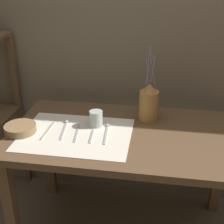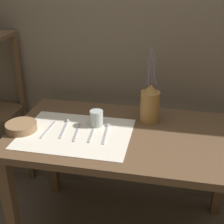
{
  "view_description": "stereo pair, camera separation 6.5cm",
  "coord_description": "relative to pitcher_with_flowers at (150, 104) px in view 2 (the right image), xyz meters",
  "views": [
    {
      "loc": [
        0.16,
        -1.5,
        1.58
      ],
      "look_at": [
        -0.08,
        0.0,
        0.86
      ],
      "focal_mm": 50.0,
      "sensor_mm": 36.0,
      "label": 1
    },
    {
      "loc": [
        0.22,
        -1.49,
        1.58
      ],
      "look_at": [
        -0.08,
        0.0,
        0.86
      ],
      "focal_mm": 50.0,
      "sensor_mm": 36.0,
      "label": 2
    }
  ],
  "objects": [
    {
      "name": "pitcher_with_flowers",
      "position": [
        0.0,
        0.0,
        0.0
      ],
      "size": [
        0.11,
        0.11,
        0.44
      ],
      "color": "olive",
      "rests_on": "wooden_table"
    },
    {
      "name": "linen_cloth",
      "position": [
        -0.38,
        -0.24,
        -0.11
      ],
      "size": [
        0.6,
        0.45,
        0.0
      ],
      "color": "silver",
      "rests_on": "wooden_table"
    },
    {
      "name": "glass_tumbler_near",
      "position": [
        -0.29,
        -0.12,
        -0.06
      ],
      "size": [
        0.08,
        0.08,
        0.09
      ],
      "color": "#B7C1BC",
      "rests_on": "wooden_table"
    },
    {
      "name": "wooden_bowl",
      "position": [
        -0.69,
        -0.26,
        -0.09
      ],
      "size": [
        0.17,
        0.17,
        0.05
      ],
      "color": "#8E6B47",
      "rests_on": "wooden_table"
    },
    {
      "name": "spoon_inner",
      "position": [
        -0.46,
        -0.15,
        -0.1
      ],
      "size": [
        0.04,
        0.21,
        0.02
      ],
      "color": "#A8A8AD",
      "rests_on": "wooden_table"
    },
    {
      "name": "knife_center",
      "position": [
        -0.38,
        -0.23,
        -0.1
      ],
      "size": [
        0.04,
        0.2,
        0.0
      ],
      "color": "#A8A8AD",
      "rests_on": "wooden_table"
    },
    {
      "name": "fork_outer",
      "position": [
        -0.54,
        -0.23,
        -0.1
      ],
      "size": [
        0.02,
        0.2,
        0.0
      ],
      "color": "#A8A8AD",
      "rests_on": "wooden_table"
    },
    {
      "name": "wooden_table",
      "position": [
        -0.1,
        -0.17,
        -0.21
      ],
      "size": [
        1.3,
        0.73,
        0.74
      ],
      "color": "brown",
      "rests_on": "ground_plane"
    },
    {
      "name": "fork_inner",
      "position": [
        -0.29,
        -0.22,
        -0.1
      ],
      "size": [
        0.03,
        0.2,
        0.0
      ],
      "color": "#A8A8AD",
      "rests_on": "wooden_table"
    },
    {
      "name": "stone_wall_back",
      "position": [
        -0.1,
        0.3,
        0.35
      ],
      "size": [
        7.0,
        0.06,
        2.4
      ],
      "color": "#6B5E4C",
      "rests_on": "ground_plane"
    },
    {
      "name": "spoon_outer",
      "position": [
        -0.22,
        -0.16,
        -0.1
      ],
      "size": [
        0.04,
        0.22,
        0.02
      ],
      "color": "#A8A8AD",
      "rests_on": "wooden_table"
    }
  ]
}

